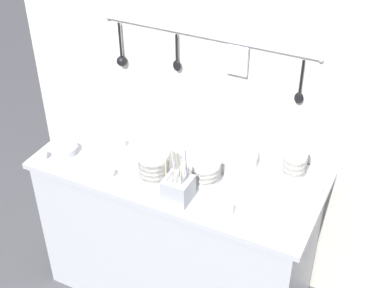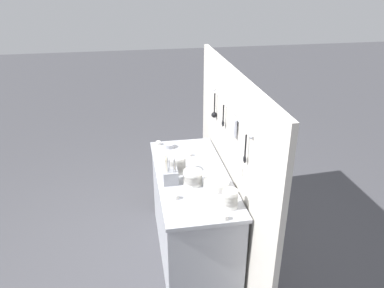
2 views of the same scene
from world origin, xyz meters
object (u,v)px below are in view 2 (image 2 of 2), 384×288
object	(u,v)px
cup_centre	(225,217)
bowl_stack_nested_right	(230,199)
bowl_stack_tall_left	(177,164)
cup_by_caddy	(158,143)
bowl_stack_back_corner	(193,177)
steel_mixing_bowl	(169,146)
cup_beside_plates	(165,160)
plate_stack	(216,184)
cutlery_caddy	(170,176)
cup_back_left	(176,197)
cup_edge_far	(189,154)

from	to	relation	value
cup_centre	bowl_stack_nested_right	bearing A→B (deg)	152.95
bowl_stack_tall_left	cup_centre	xyz separation A→B (m)	(0.74, 0.24, -0.06)
cup_by_caddy	cup_centre	bearing A→B (deg)	14.91
bowl_stack_tall_left	bowl_stack_back_corner	bearing A→B (deg)	23.84
steel_mixing_bowl	cup_beside_plates	world-z (taller)	steel_mixing_bowl
plate_stack	cutlery_caddy	world-z (taller)	cutlery_caddy
plate_stack	cup_back_left	bearing A→B (deg)	-73.04
cup_edge_far	cup_back_left	xyz separation A→B (m)	(0.70, -0.22, 0.00)
bowl_stack_nested_right	cup_edge_far	distance (m)	0.90
bowl_stack_back_corner	cup_back_left	world-z (taller)	bowl_stack_back_corner
bowl_stack_nested_right	plate_stack	world-z (taller)	bowl_stack_nested_right
bowl_stack_nested_right	cup_back_left	size ratio (longest dim) A/B	3.18
steel_mixing_bowl	cup_edge_far	size ratio (longest dim) A/B	2.30
cup_beside_plates	cup_edge_far	world-z (taller)	same
steel_mixing_bowl	cup_back_left	world-z (taller)	steel_mixing_bowl
cup_beside_plates	bowl_stack_tall_left	bearing A→B (deg)	22.95
bowl_stack_back_corner	bowl_stack_nested_right	bearing A→B (deg)	29.82
plate_stack	cup_centre	world-z (taller)	plate_stack
bowl_stack_nested_right	bowl_stack_tall_left	distance (m)	0.68
steel_mixing_bowl	cutlery_caddy	distance (m)	0.68
plate_stack	cup_back_left	size ratio (longest dim) A/B	4.62
cup_centre	cup_edge_far	world-z (taller)	same
steel_mixing_bowl	cup_centre	size ratio (longest dim) A/B	2.30
cup_by_caddy	cup_beside_plates	world-z (taller)	same
cup_by_caddy	cup_back_left	size ratio (longest dim) A/B	1.00
cutlery_caddy	cup_edge_far	distance (m)	0.52
cup_centre	steel_mixing_bowl	bearing A→B (deg)	-168.63
plate_stack	cup_edge_far	world-z (taller)	plate_stack
cup_centre	cup_back_left	distance (m)	0.45
cup_back_left	bowl_stack_nested_right	bearing A→B (deg)	64.63
cup_beside_plates	bowl_stack_back_corner	bearing A→B (deg)	23.42
bowl_stack_nested_right	bowl_stack_back_corner	distance (m)	0.44
cup_centre	cup_edge_far	xyz separation A→B (m)	(-1.03, -0.09, 0.00)
bowl_stack_nested_right	cup_centre	distance (m)	0.17
bowl_stack_nested_right	cutlery_caddy	distance (m)	0.58
cup_centre	cup_beside_plates	distance (m)	1.00
bowl_stack_back_corner	cup_edge_far	bearing A→B (deg)	173.51
cup_centre	cup_edge_far	bearing A→B (deg)	-175.22
bowl_stack_tall_left	cup_edge_far	distance (m)	0.33
cup_edge_far	plate_stack	bearing A→B (deg)	11.60
steel_mixing_bowl	cup_edge_far	world-z (taller)	steel_mixing_bowl
bowl_stack_nested_right	bowl_stack_back_corner	size ratio (longest dim) A/B	0.92
cup_edge_far	cup_by_caddy	bearing A→B (deg)	-138.30
bowl_stack_nested_right	cup_beside_plates	world-z (taller)	bowl_stack_nested_right
bowl_stack_tall_left	steel_mixing_bowl	world-z (taller)	bowl_stack_tall_left
cup_back_left	cup_centre	bearing A→B (deg)	43.65
bowl_stack_nested_right	cup_beside_plates	size ratio (longest dim) A/B	3.18
cup_by_caddy	cup_beside_plates	size ratio (longest dim) A/B	1.00
bowl_stack_tall_left	cup_back_left	bearing A→B (deg)	-9.39
bowl_stack_tall_left	cup_beside_plates	xyz separation A→B (m)	(-0.20, -0.08, -0.06)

